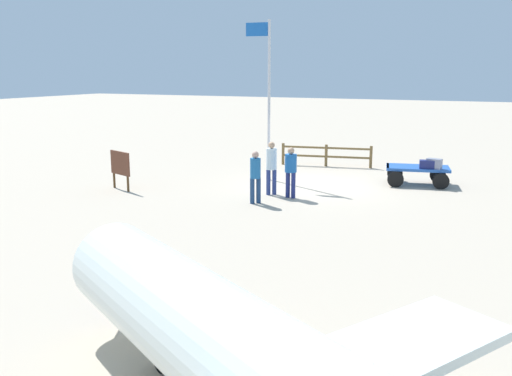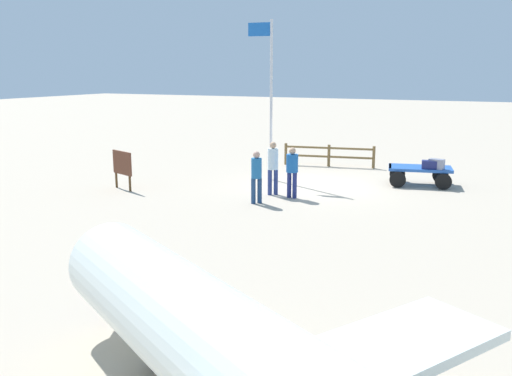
% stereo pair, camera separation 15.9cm
% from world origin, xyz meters
% --- Properties ---
extents(ground_plane, '(120.00, 120.00, 0.00)m').
position_xyz_m(ground_plane, '(0.00, 0.00, 0.00)').
color(ground_plane, '#BBAA94').
extents(luggage_cart, '(2.36, 1.71, 0.66)m').
position_xyz_m(luggage_cart, '(-3.25, -1.57, 0.49)').
color(luggage_cart, '#2557AF').
rests_on(luggage_cart, ground).
extents(suitcase_maroon, '(0.55, 0.39, 0.29)m').
position_xyz_m(suitcase_maroon, '(-3.61, -1.31, 0.81)').
color(suitcase_maroon, navy).
rests_on(suitcase_maroon, luggage_cart).
extents(suitcase_navy, '(0.55, 0.39, 0.35)m').
position_xyz_m(suitcase_navy, '(-3.85, -1.36, 0.84)').
color(suitcase_navy, gray).
rests_on(suitcase_navy, luggage_cart).
extents(worker_lead, '(0.42, 0.42, 1.63)m').
position_xyz_m(worker_lead, '(0.12, 2.21, 0.97)').
color(worker_lead, navy).
rests_on(worker_lead, ground).
extents(worker_trailing, '(0.45, 0.45, 1.62)m').
position_xyz_m(worker_trailing, '(0.83, 3.37, 0.93)').
color(worker_trailing, navy).
rests_on(worker_trailing, ground).
extents(worker_supervisor, '(0.47, 0.47, 1.75)m').
position_xyz_m(worker_supervisor, '(0.86, 2.05, 1.02)').
color(worker_supervisor, navy).
rests_on(worker_supervisor, ground).
extents(flagpole, '(0.95, 0.11, 5.79)m').
position_xyz_m(flagpole, '(2.03, -0.28, 3.33)').
color(flagpole, silver).
rests_on(flagpole, ground).
extents(signboard, '(1.06, 0.45, 1.33)m').
position_xyz_m(signboard, '(5.85, 3.47, 0.85)').
color(signboard, '#4C3319').
rests_on(signboard, ground).
extents(wooden_fence, '(3.81, 0.77, 0.93)m').
position_xyz_m(wooden_fence, '(0.87, -4.00, 0.54)').
color(wooden_fence, brown).
rests_on(wooden_fence, ground).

